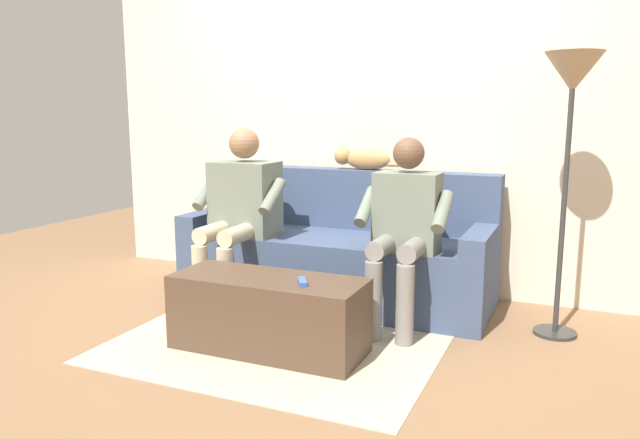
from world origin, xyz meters
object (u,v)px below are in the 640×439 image
(remote_blue, at_px, (302,282))
(floor_lamp, at_px, (572,94))
(cat_on_backrest, at_px, (362,158))
(coffee_table, at_px, (269,314))
(person_right_seated, at_px, (240,205))
(person_left_seated, at_px, (404,222))
(couch, at_px, (339,254))

(remote_blue, xyz_separation_m, floor_lamp, (-1.18, -0.89, 0.94))
(cat_on_backrest, relative_size, remote_blue, 4.52)
(coffee_table, height_order, cat_on_backrest, cat_on_backrest)
(person_right_seated, bearing_deg, person_left_seated, 178.10)
(person_left_seated, distance_m, floor_lamp, 1.13)
(couch, height_order, person_right_seated, person_right_seated)
(cat_on_backrest, bearing_deg, remote_blue, 96.40)
(remote_blue, bearing_deg, person_left_seated, 121.92)
(coffee_table, distance_m, floor_lamp, 2.00)
(cat_on_backrest, bearing_deg, person_right_seated, 43.35)
(person_left_seated, xyz_separation_m, remote_blue, (0.34, 0.66, -0.22))
(couch, xyz_separation_m, coffee_table, (0.00, 1.01, -0.11))
(floor_lamp, bearing_deg, remote_blue, 37.17)
(coffee_table, bearing_deg, person_right_seated, -49.89)
(couch, distance_m, coffee_table, 1.01)
(person_left_seated, bearing_deg, coffee_table, 48.26)
(cat_on_backrest, bearing_deg, couch, 73.41)
(couch, bearing_deg, remote_blue, 101.68)
(person_right_seated, distance_m, remote_blue, 1.07)
(person_right_seated, distance_m, floor_lamp, 2.08)
(person_right_seated, relative_size, floor_lamp, 0.73)
(remote_blue, bearing_deg, couch, 160.69)
(couch, relative_size, cat_on_backrest, 3.69)
(floor_lamp, bearing_deg, cat_on_backrest, -16.51)
(person_right_seated, height_order, cat_on_backrest, person_right_seated)
(cat_on_backrest, distance_m, floor_lamp, 1.44)
(person_left_seated, xyz_separation_m, floor_lamp, (-0.84, -0.23, 0.72))
(person_left_seated, height_order, person_right_seated, person_right_seated)
(couch, height_order, floor_lamp, floor_lamp)
(couch, distance_m, person_left_seated, 0.75)
(person_left_seated, bearing_deg, person_right_seated, -1.90)
(coffee_table, relative_size, floor_lamp, 0.65)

